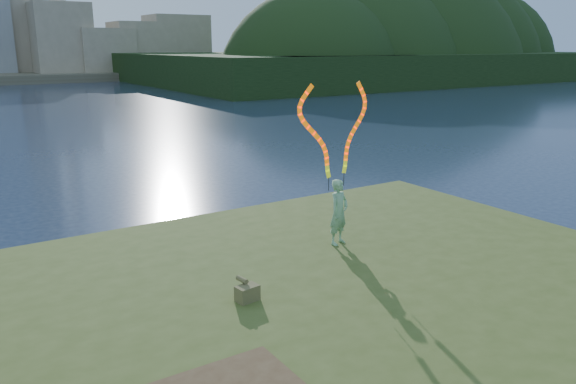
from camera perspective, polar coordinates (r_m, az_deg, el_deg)
ground at (r=10.55m, az=-4.42°, el=-14.41°), size 320.00×320.00×0.00m
grassy_knoll at (r=8.71m, az=3.16°, el=-18.67°), size 20.00×18.00×0.80m
wooded_hill at (r=93.51m, az=10.58°, el=11.41°), size 78.00×50.00×63.00m
woman_with_ribbons at (r=12.35m, az=5.15°, el=1.14°), size 1.90×0.67×3.88m
canvas_bag at (r=9.96m, az=-4.19°, el=-10.12°), size 0.42×0.48×0.37m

